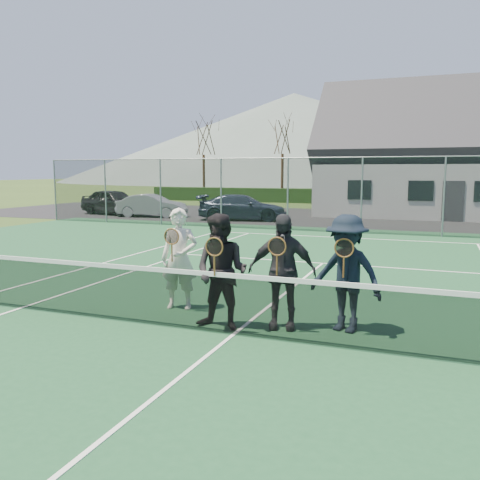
{
  "coord_description": "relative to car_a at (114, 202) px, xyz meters",
  "views": [
    {
      "loc": [
        2.75,
        -6.82,
        2.46
      ],
      "look_at": [
        -0.47,
        1.5,
        1.25
      ],
      "focal_mm": 38.0,
      "sensor_mm": 36.0,
      "label": 1
    }
  ],
  "objects": [
    {
      "name": "tree_b",
      "position": [
        5.37,
        15.49,
        5.06
      ],
      "size": [
        3.2,
        3.2,
        7.77
      ],
      "color": "#3A2115",
      "rests_on": "ground"
    },
    {
      "name": "player_d",
      "position": [
        15.89,
        -16.68,
        0.19
      ],
      "size": [
        1.31,
        0.98,
        1.8
      ],
      "color": "black",
      "rests_on": "court_surface"
    },
    {
      "name": "car_c",
      "position": [
        8.03,
        -0.49,
        -0.08
      ],
      "size": [
        4.72,
        2.63,
        1.29
      ],
      "primitive_type": "imported",
      "rotation": [
        0.0,
        0.0,
        1.76
      ],
      "color": "#1C2538",
      "rests_on": "ground"
    },
    {
      "name": "player_a",
      "position": [
        12.91,
        -16.43,
        0.19
      ],
      "size": [
        0.73,
        0.56,
        1.8
      ],
      "color": "silver",
      "rests_on": "court_surface"
    },
    {
      "name": "car_b",
      "position": [
        2.81,
        -0.55,
        -0.12
      ],
      "size": [
        3.87,
        1.84,
        1.23
      ],
      "primitive_type": "imported",
      "rotation": [
        0.0,
        0.0,
        1.72
      ],
      "color": "#93969B",
      "rests_on": "ground"
    },
    {
      "name": "hill_west",
      "position": [
        -10.63,
        77.49,
        8.27
      ],
      "size": [
        110.0,
        110.0,
        18.0
      ],
      "primitive_type": "cone",
      "color": "#576860",
      "rests_on": "ground"
    },
    {
      "name": "tennis_net",
      "position": [
        14.37,
        -17.51,
        -0.19
      ],
      "size": [
        11.68,
        0.08,
        1.1
      ],
      "color": "slate",
      "rests_on": "ground"
    },
    {
      "name": "car_a",
      "position": [
        0.0,
        0.0,
        0.0
      ],
      "size": [
        4.57,
        2.74,
        1.46
      ],
      "primitive_type": "imported",
      "rotation": [
        0.0,
        0.0,
        1.32
      ],
      "color": "black",
      "rests_on": "ground"
    },
    {
      "name": "court_markings",
      "position": [
        14.37,
        -17.51,
        -0.7
      ],
      "size": [
        11.03,
        23.83,
        0.01
      ],
      "color": "white",
      "rests_on": "court_surface"
    },
    {
      "name": "tree_c",
      "position": [
        16.37,
        15.49,
        5.06
      ],
      "size": [
        3.2,
        3.2,
        7.77
      ],
      "color": "#372314",
      "rests_on": "ground"
    },
    {
      "name": "clubhouse",
      "position": [
        18.37,
        6.49,
        3.26
      ],
      "size": [
        15.6,
        8.2,
        7.7
      ],
      "color": "silver",
      "rests_on": "ground"
    },
    {
      "name": "player_c",
      "position": [
        14.93,
        -16.88,
        0.19
      ],
      "size": [
        1.12,
        0.62,
        1.8
      ],
      "color": "#24252A",
      "rests_on": "court_surface"
    },
    {
      "name": "perimeter_fence",
      "position": [
        14.37,
        -4.01,
        0.8
      ],
      "size": [
        30.07,
        0.07,
        3.02
      ],
      "color": "slate",
      "rests_on": "ground"
    },
    {
      "name": "player_b",
      "position": [
        14.08,
        -17.25,
        0.19
      ],
      "size": [
        0.92,
        0.74,
        1.8
      ],
      "color": "black",
      "rests_on": "court_surface"
    },
    {
      "name": "court_surface",
      "position": [
        14.37,
        -17.51,
        -0.72
      ],
      "size": [
        30.0,
        30.0,
        0.02
      ],
      "primitive_type": "cube",
      "color": "#1C4C2B",
      "rests_on": "ground"
    },
    {
      "name": "tree_a",
      "position": [
        -1.63,
        15.49,
        5.06
      ],
      "size": [
        3.2,
        3.2,
        7.77
      ],
      "color": "#382114",
      "rests_on": "ground"
    },
    {
      "name": "hedge_row",
      "position": [
        14.37,
        14.49,
        -0.18
      ],
      "size": [
        40.0,
        1.2,
        1.1
      ],
      "primitive_type": "cube",
      "color": "black",
      "rests_on": "ground"
    },
    {
      "name": "tarmac_carpark",
      "position": [
        10.37,
        2.49,
        -0.72
      ],
      "size": [
        40.0,
        12.0,
        0.01
      ],
      "primitive_type": "cube",
      "color": "black",
      "rests_on": "ground"
    },
    {
      "name": "ground",
      "position": [
        14.37,
        2.49,
        -0.73
      ],
      "size": [
        220.0,
        220.0,
        0.0
      ],
      "primitive_type": "plane",
      "color": "#314A1A",
      "rests_on": "ground"
    }
  ]
}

